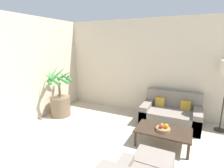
# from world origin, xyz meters

# --- Properties ---
(wall_back) EXTENTS (8.70, 0.06, 2.70)m
(wall_back) POSITION_xyz_m (0.00, 6.50, 1.35)
(wall_back) COLOR beige
(wall_back) RESTS_ON ground_plane
(potted_palm) EXTENTS (0.79, 0.79, 1.41)m
(potted_palm) POSITION_xyz_m (-3.15, 5.19, 0.46)
(potted_palm) COLOR brown
(potted_palm) RESTS_ON ground_plane
(sofa_loveseat) EXTENTS (1.42, 0.88, 0.80)m
(sofa_loveseat) POSITION_xyz_m (-0.25, 6.00, 0.26)
(sofa_loveseat) COLOR gray
(sofa_loveseat) RESTS_ON ground_plane
(coffee_table) EXTENTS (1.07, 0.63, 0.34)m
(coffee_table) POSITION_xyz_m (-0.25, 4.92, 0.30)
(coffee_table) COLOR #38281E
(coffee_table) RESTS_ON ground_plane
(fruit_bowl) EXTENTS (0.28, 0.28, 0.06)m
(fruit_bowl) POSITION_xyz_m (-0.25, 4.88, 0.37)
(fruit_bowl) COLOR #997A4C
(fruit_bowl) RESTS_ON coffee_table
(apple_red) EXTENTS (0.07, 0.07, 0.07)m
(apple_red) POSITION_xyz_m (-0.29, 4.85, 0.44)
(apple_red) COLOR red
(apple_red) RESTS_ON fruit_bowl
(apple_green) EXTENTS (0.07, 0.07, 0.07)m
(apple_green) POSITION_xyz_m (-0.28, 4.93, 0.43)
(apple_green) COLOR olive
(apple_green) RESTS_ON fruit_bowl
(orange_fruit) EXTENTS (0.09, 0.09, 0.09)m
(orange_fruit) POSITION_xyz_m (-0.20, 4.91, 0.44)
(orange_fruit) COLOR orange
(orange_fruit) RESTS_ON fruit_bowl
(ottoman) EXTENTS (0.57, 0.45, 0.36)m
(ottoman) POSITION_xyz_m (-0.22, 3.97, 0.18)
(ottoman) COLOR gray
(ottoman) RESTS_ON ground_plane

